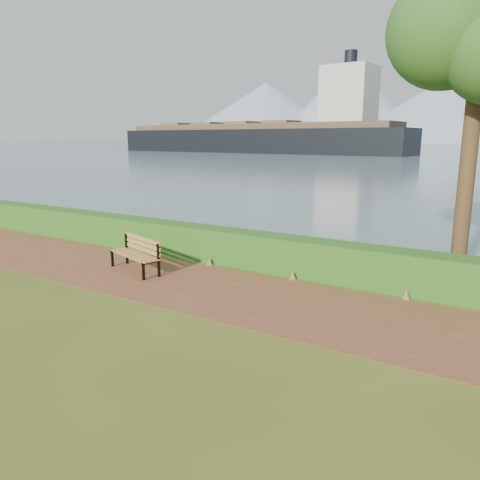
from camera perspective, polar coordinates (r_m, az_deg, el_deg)
The scene contains 5 objects.
ground at distance 11.58m, azimuth -5.23°, elevation -6.13°, with size 140.00×140.00×0.00m, color #3F4F16.
path at distance 11.81m, azimuth -4.34°, elevation -5.72°, with size 40.00×3.40×0.01m, color brown.
hedge at distance 13.52m, azimuth 1.40°, elevation -1.17°, with size 32.00×0.85×1.00m, color #1F4F16.
bench at distance 13.34m, azimuth -12.41°, elevation -1.42°, with size 1.99×1.08×0.96m.
cargo_ship at distance 117.74m, azimuth 2.66°, elevation 12.30°, with size 79.27×17.73×23.86m.
Camera 1 is at (6.69, -8.72, 3.66)m, focal length 35.00 mm.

